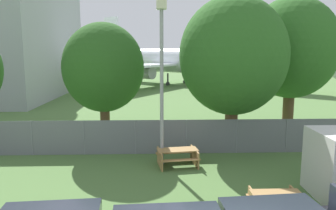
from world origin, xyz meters
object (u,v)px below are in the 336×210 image
tree_near_hangar (292,48)px  tree_far_right (103,68)px  tree_left_of_cabin (233,56)px  airplane (183,61)px  picnic_bench_open_grass (177,155)px  picnic_bench_near_cabin (277,203)px

tree_near_hangar → tree_far_right: bearing=-172.4°
tree_near_hangar → tree_left_of_cabin: size_ratio=1.04×
tree_near_hangar → tree_far_right: (-10.72, -1.43, -1.04)m
airplane → tree_left_of_cabin: airplane is taller
tree_left_of_cabin → picnic_bench_open_grass: bearing=-139.8°
picnic_bench_near_cabin → tree_near_hangar: tree_near_hangar is taller
tree_near_hangar → airplane: bearing=96.5°
picnic_bench_near_cabin → tree_left_of_cabin: (0.21, 7.28, 4.39)m
picnic_bench_near_cabin → tree_far_right: 11.19m
picnic_bench_near_cabin → picnic_bench_open_grass: size_ratio=0.79×
picnic_bench_near_cabin → tree_far_right: (-6.51, 8.29, 3.76)m
airplane → tree_left_of_cabin: size_ratio=4.54×
airplane → picnic_bench_open_grass: size_ratio=18.15×
tree_near_hangar → picnic_bench_open_grass: bearing=-144.6°
airplane → picnic_bench_open_grass: airplane is taller
airplane → tree_near_hangar: 32.19m
picnic_bench_near_cabin → airplane: bearing=89.2°
tree_left_of_cabin → airplane: bearing=89.4°
picnic_bench_open_grass → tree_near_hangar: (6.98, 4.96, 4.80)m
picnic_bench_near_cabin → tree_left_of_cabin: size_ratio=0.20×
picnic_bench_open_grass → tree_far_right: size_ratio=0.30×
tree_near_hangar → tree_left_of_cabin: 4.70m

